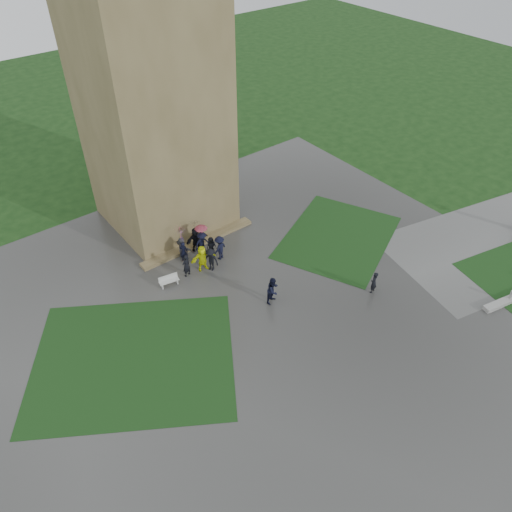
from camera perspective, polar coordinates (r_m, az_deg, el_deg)
ground at (r=29.84m, az=4.54°, el=-8.62°), size 120.00×120.00×0.00m
plaza at (r=30.84m, az=2.08°, el=-6.44°), size 34.00×34.00×0.02m
lawn_inset_left at (r=29.22m, az=-13.80°, el=-11.35°), size 14.10×13.46×0.01m
lawn_inset_right at (r=36.97m, az=9.35°, el=2.14°), size 11.12×10.15×0.01m
tower at (r=35.00m, az=-11.77°, el=16.64°), size 8.00×8.00×18.00m
tower_plinth at (r=36.05m, az=-6.61°, el=1.54°), size 9.00×0.80×0.22m
bench at (r=32.81m, az=-9.93°, el=-2.77°), size 1.33×0.62×0.74m
visitor_cluster at (r=34.08m, az=-6.65°, el=1.17°), size 3.77×3.75×2.59m
pedestrian_mid at (r=30.86m, az=1.96°, el=-3.91°), size 1.03×0.79×1.88m
pedestrian_near at (r=32.45m, az=13.31°, el=-2.95°), size 0.66×0.52×1.58m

